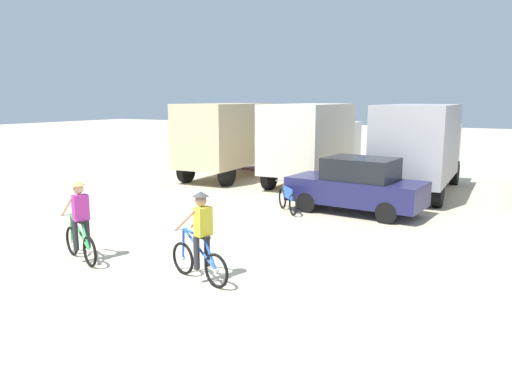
% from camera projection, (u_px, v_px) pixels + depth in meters
% --- Properties ---
extents(ground_plane, '(120.00, 120.00, 0.00)m').
position_uv_depth(ground_plane, '(162.00, 285.00, 9.59)').
color(ground_plane, beige).
extents(box_truck_tan_camper, '(2.66, 6.85, 3.35)m').
position_uv_depth(box_truck_tan_camper, '(232.00, 136.00, 22.64)').
color(box_truck_tan_camper, '#CCB78E').
rests_on(box_truck_tan_camper, ground).
extents(box_truck_cream_rv, '(2.68, 6.85, 3.35)m').
position_uv_depth(box_truck_cream_rv, '(314.00, 139.00, 20.98)').
color(box_truck_cream_rv, beige).
rests_on(box_truck_cream_rv, ground).
extents(box_truck_grey_hauler, '(2.60, 6.82, 3.35)m').
position_uv_depth(box_truck_grey_hauler, '(420.00, 144.00, 18.63)').
color(box_truck_grey_hauler, '#9E9EA3').
rests_on(box_truck_grey_hauler, ground).
extents(sedan_parked, '(4.33, 2.09, 1.76)m').
position_uv_depth(sedan_parked, '(357.00, 185.00, 15.51)').
color(sedan_parked, '#1E1E4C').
rests_on(sedan_parked, ground).
extents(cyclist_orange_shirt, '(1.64, 0.75, 1.82)m').
position_uv_depth(cyclist_orange_shirt, '(80.00, 224.00, 10.84)').
color(cyclist_orange_shirt, black).
rests_on(cyclist_orange_shirt, ground).
extents(cyclist_cowboy_hat, '(1.68, 0.65, 1.82)m').
position_uv_depth(cyclist_cowboy_hat, '(200.00, 240.00, 9.63)').
color(cyclist_cowboy_hat, black).
rests_on(cyclist_cowboy_hat, ground).
extents(bicycle_spare, '(1.25, 1.28, 0.97)m').
position_uv_depth(bicycle_spare, '(287.00, 200.00, 15.76)').
color(bicycle_spare, black).
rests_on(bicycle_spare, ground).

